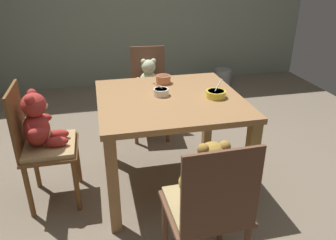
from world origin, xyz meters
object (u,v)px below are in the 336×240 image
teddy_chair_far_center (149,85)px  porridge_bowl_white_center (161,92)px  teddy_chair_near_front (209,193)px  porridge_bowl_terracotta_far_center (163,79)px  porridge_bowl_yellow_near_right (216,94)px  metal_pail (223,77)px  teddy_chair_near_left (41,133)px  dining_table (169,112)px

teddy_chair_far_center → porridge_bowl_white_center: 0.89m
teddy_chair_near_front → porridge_bowl_terracotta_far_center: 1.22m
teddy_chair_far_center → porridge_bowl_terracotta_far_center: bearing=6.8°
porridge_bowl_terracotta_far_center → porridge_bowl_yellow_near_right: 0.49m
porridge_bowl_terracotta_far_center → porridge_bowl_white_center: size_ratio=0.98×
teddy_chair_far_center → metal_pail: size_ratio=3.58×
porridge_bowl_yellow_near_right → porridge_bowl_white_center: 0.39m
teddy_chair_near_front → porridge_bowl_white_center: (-0.06, 0.93, 0.21)m
teddy_chair_far_center → porridge_bowl_yellow_near_right: (0.32, -0.98, 0.24)m
porridge_bowl_terracotta_far_center → porridge_bowl_yellow_near_right: bearing=-52.2°
porridge_bowl_yellow_near_right → teddy_chair_near_front: bearing=-111.5°
teddy_chair_near_front → porridge_bowl_terracotta_far_center: teddy_chair_near_front is taller
porridge_bowl_terracotta_far_center → porridge_bowl_white_center: 0.27m
porridge_bowl_white_center → metal_pail: (1.34, 2.10, -0.65)m
teddy_chair_near_left → porridge_bowl_yellow_near_right: bearing=-3.3°
dining_table → metal_pail: 2.55m
porridge_bowl_terracotta_far_center → metal_pail: porridge_bowl_terracotta_far_center is taller
porridge_bowl_yellow_near_right → metal_pail: porridge_bowl_yellow_near_right is taller
dining_table → porridge_bowl_white_center: 0.16m
teddy_chair_near_left → porridge_bowl_white_center: teddy_chair_near_left is taller
teddy_chair_near_left → dining_table: bearing=0.7°
teddy_chair_far_center → porridge_bowl_white_center: bearing=1.5°
dining_table → teddy_chair_near_left: (-0.91, -0.01, -0.06)m
teddy_chair_far_center → porridge_bowl_white_center: size_ratio=7.22×
teddy_chair_near_left → porridge_bowl_terracotta_far_center: teddy_chair_near_left is taller
porridge_bowl_terracotta_far_center → porridge_bowl_white_center: bearing=-105.2°
dining_table → porridge_bowl_yellow_near_right: porridge_bowl_yellow_near_right is taller
dining_table → teddy_chair_near_front: bearing=-89.9°
dining_table → teddy_chair_near_front: size_ratio=1.16×
dining_table → metal_pail: size_ratio=4.21×
teddy_chair_near_front → porridge_bowl_yellow_near_right: 0.90m
dining_table → metal_pail: (1.28, 2.15, -0.50)m
teddy_chair_near_left → porridge_bowl_terracotta_far_center: size_ratio=7.54×
teddy_chair_near_front → metal_pail: 3.33m
teddy_chair_near_left → teddy_chair_far_center: bearing=45.0°
porridge_bowl_yellow_near_right → metal_pail: 2.51m
teddy_chair_far_center → teddy_chair_near_left: size_ratio=0.98×
teddy_chair_near_left → teddy_chair_near_front: size_ratio=1.01×
teddy_chair_near_left → metal_pail: size_ratio=3.66×
metal_pail → teddy_chair_near_front: bearing=-112.9°
porridge_bowl_terracotta_far_center → metal_pail: (1.26, 1.84, -0.65)m
teddy_chair_near_left → porridge_bowl_white_center: bearing=3.8°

